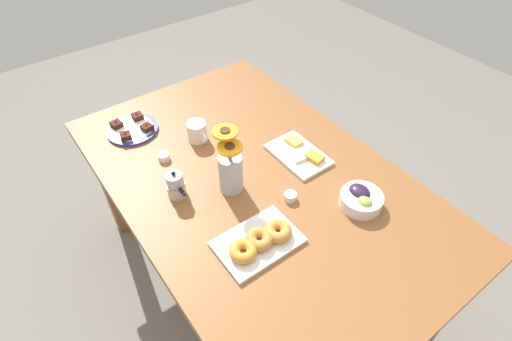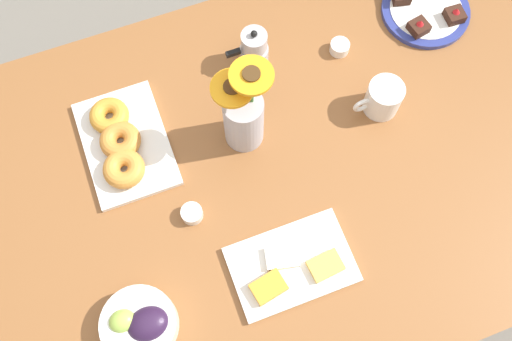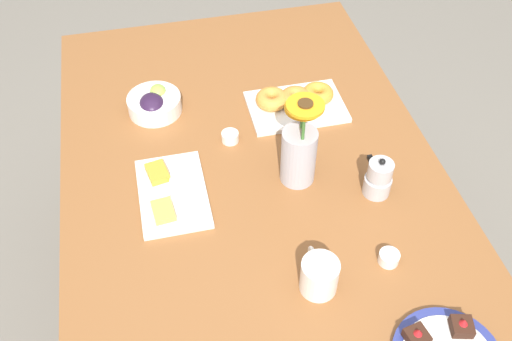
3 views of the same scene
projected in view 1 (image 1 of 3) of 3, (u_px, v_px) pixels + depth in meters
name	position (u px, v px, depth m)	size (l,w,h in m)	color
ground_plane	(256.00, 277.00, 2.09)	(6.00, 6.00, 0.00)	slate
dining_table	(256.00, 192.00, 1.63)	(1.60, 1.00, 0.74)	brown
coffee_mug	(197.00, 131.00, 1.71)	(0.12, 0.08, 0.09)	white
grape_bowl	(361.00, 199.00, 1.45)	(0.16, 0.16, 0.07)	white
cheese_platter	(299.00, 153.00, 1.66)	(0.26, 0.17, 0.03)	white
croissant_platter	(260.00, 241.00, 1.33)	(0.19, 0.28, 0.05)	white
jam_cup_honey	(164.00, 156.00, 1.64)	(0.05, 0.05, 0.03)	white
jam_cup_berry	(290.00, 196.00, 1.48)	(0.05, 0.05, 0.03)	white
dessert_plate	(133.00, 129.00, 1.78)	(0.23, 0.23, 0.05)	navy
flower_vase	(230.00, 170.00, 1.46)	(0.13, 0.10, 0.27)	#B2B2BC
moka_pot	(176.00, 185.00, 1.47)	(0.11, 0.07, 0.12)	#B7B7BC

